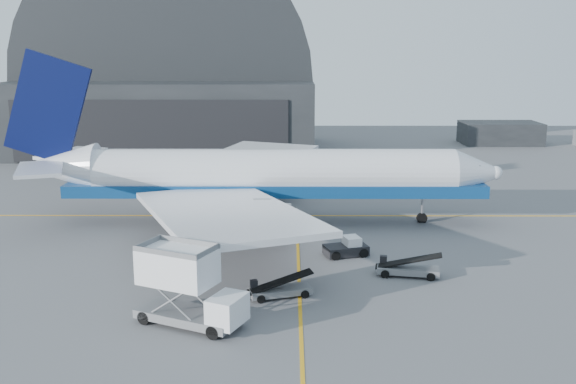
{
  "coord_description": "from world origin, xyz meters",
  "views": [
    {
      "loc": [
        -0.67,
        -45.69,
        17.45
      ],
      "look_at": [
        -0.89,
        11.53,
        4.5
      ],
      "focal_mm": 40.0,
      "sensor_mm": 36.0,
      "label": 1
    }
  ],
  "objects_px": {
    "airliner": "(255,175)",
    "belt_loader_b": "(407,269)",
    "pushback_tug": "(347,248)",
    "belt_loader_a": "(280,290)",
    "catering_truck": "(186,288)"
  },
  "relations": [
    {
      "from": "airliner",
      "to": "belt_loader_b",
      "type": "xyz_separation_m",
      "value": [
        12.67,
        -15.64,
        -4.29
      ]
    },
    {
      "from": "catering_truck",
      "to": "belt_loader_b",
      "type": "relative_size",
      "value": 1.48
    },
    {
      "from": "pushback_tug",
      "to": "belt_loader_a",
      "type": "xyz_separation_m",
      "value": [
        -5.62,
        -9.43,
        -0.07
      ]
    },
    {
      "from": "airliner",
      "to": "catering_truck",
      "type": "distance_m",
      "value": 24.95
    },
    {
      "from": "catering_truck",
      "to": "pushback_tug",
      "type": "xyz_separation_m",
      "value": [
        11.47,
        14.07,
        -1.88
      ]
    },
    {
      "from": "catering_truck",
      "to": "belt_loader_a",
      "type": "height_order",
      "value": "catering_truck"
    },
    {
      "from": "pushback_tug",
      "to": "belt_loader_a",
      "type": "height_order",
      "value": "belt_loader_a"
    },
    {
      "from": "airliner",
      "to": "pushback_tug",
      "type": "xyz_separation_m",
      "value": [
        8.4,
        -10.58,
        -4.26
      ]
    },
    {
      "from": "catering_truck",
      "to": "pushback_tug",
      "type": "relative_size",
      "value": 1.9
    },
    {
      "from": "belt_loader_a",
      "to": "catering_truck",
      "type": "bearing_deg",
      "value": -158.11
    },
    {
      "from": "airliner",
      "to": "belt_loader_a",
      "type": "height_order",
      "value": "airliner"
    },
    {
      "from": "catering_truck",
      "to": "belt_loader_a",
      "type": "distance_m",
      "value": 7.72
    },
    {
      "from": "pushback_tug",
      "to": "belt_loader_b",
      "type": "distance_m",
      "value": 6.63
    },
    {
      "from": "airliner",
      "to": "pushback_tug",
      "type": "relative_size",
      "value": 12.36
    },
    {
      "from": "belt_loader_a",
      "to": "belt_loader_b",
      "type": "relative_size",
      "value": 0.93
    }
  ]
}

